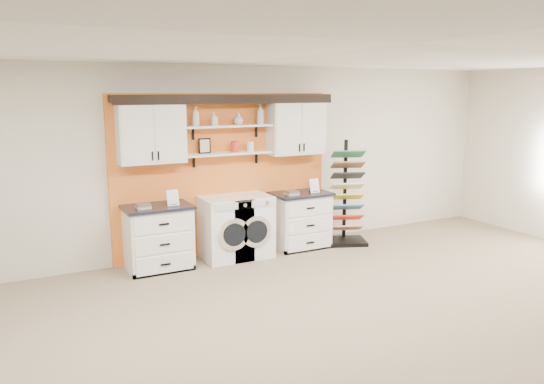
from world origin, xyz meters
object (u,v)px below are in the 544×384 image
base_cabinet_left (158,237)px  washer (225,228)px  sample_rack (347,211)px  base_cabinet_right (300,220)px  dryer (247,225)px

base_cabinet_left → washer: size_ratio=0.99×
washer → sample_rack: size_ratio=0.55×
base_cabinet_right → sample_rack: (0.78, -0.15, 0.09)m
dryer → sample_rack: sample_rack is taller
base_cabinet_left → washer: bearing=-0.2°
dryer → sample_rack: (1.70, -0.14, 0.07)m
washer → sample_rack: sample_rack is taller
dryer → sample_rack: 1.71m
base_cabinet_left → dryer: 1.34m
base_cabinet_right → base_cabinet_left: bearing=-180.0°
base_cabinet_left → sample_rack: bearing=-2.7°
base_cabinet_right → dryer: bearing=-179.8°
base_cabinet_left → sample_rack: sample_rack is taller
base_cabinet_right → sample_rack: 0.80m
base_cabinet_right → dryer: dryer is taller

